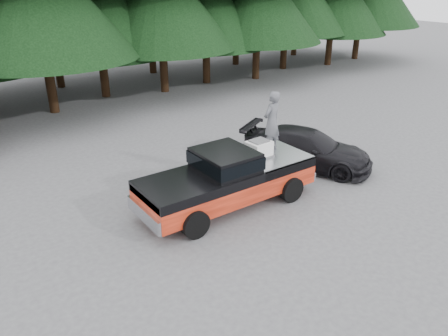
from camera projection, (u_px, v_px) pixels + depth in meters
ground at (228, 219)px, 13.35m from camera, size 120.00×120.00×0.00m
pickup_truck at (228, 187)px, 13.89m from camera, size 6.00×2.04×1.33m
truck_cab at (225, 160)px, 13.44m from camera, size 1.66×1.90×0.59m
air_compressor at (259, 149)px, 14.31m from camera, size 0.79×0.67×0.51m
man_on_bed at (272, 121)px, 14.53m from camera, size 0.85×0.66×2.05m
parked_car at (306, 148)px, 16.73m from camera, size 4.12×5.33×1.44m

